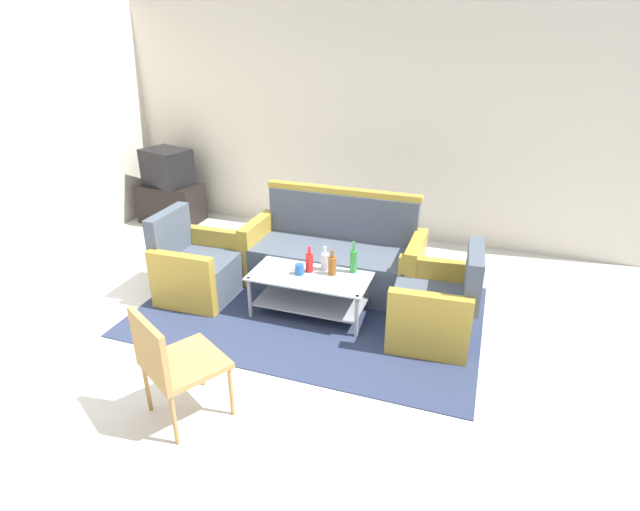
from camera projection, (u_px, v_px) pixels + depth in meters
ground_plane at (269, 363)px, 4.05m from camera, size 14.00×14.00×0.00m
wall_back at (369, 124)px, 6.09m from camera, size 6.52×0.12×2.80m
rug at (309, 311)px, 4.79m from camera, size 3.16×2.03×0.01m
couch at (334, 256)px, 5.18m from camera, size 1.80×0.75×0.96m
armchair_left at (197, 269)px, 4.98m from camera, size 0.71×0.77×0.85m
armchair_right at (435, 308)px, 4.29m from camera, size 0.74×0.80×0.85m
coffee_table at (311, 287)px, 4.66m from camera, size 1.10×0.60×0.40m
bottle_clear at (325, 261)px, 4.64m from camera, size 0.08×0.08×0.24m
bottle_green at (353, 261)px, 4.59m from camera, size 0.06×0.06×0.30m
bottle_red at (309, 262)px, 4.61m from camera, size 0.07×0.07×0.25m
bottle_brown at (332, 265)px, 4.56m from camera, size 0.08×0.08×0.24m
cup at (299, 269)px, 4.58m from camera, size 0.08×0.08×0.10m
tv_stand at (172, 203)px, 6.91m from camera, size 0.80×0.50×0.52m
television at (167, 167)px, 6.71m from camera, size 0.70×0.59×0.48m
wicker_chair at (171, 359)px, 3.29m from camera, size 0.66×0.66×0.84m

